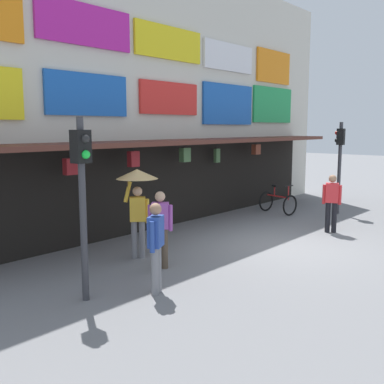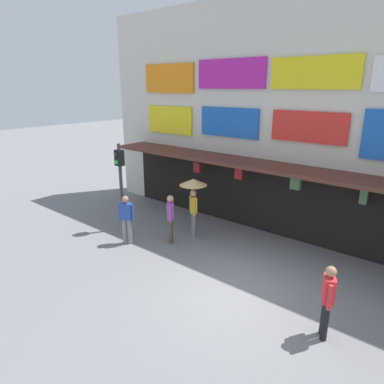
# 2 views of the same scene
# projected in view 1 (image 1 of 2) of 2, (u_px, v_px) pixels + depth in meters

# --- Properties ---
(ground_plane) EXTENTS (80.00, 80.00, 0.00)m
(ground_plane) POSITION_uv_depth(u_px,v_px,m) (282.00, 247.00, 11.45)
(ground_plane) COLOR slate
(shopfront) EXTENTS (18.00, 2.60, 8.00)m
(shopfront) POSITION_uv_depth(u_px,v_px,m) (155.00, 96.00, 13.86)
(shopfront) COLOR beige
(shopfront) RESTS_ON ground
(traffic_light_near) EXTENTS (0.29, 0.33, 3.20)m
(traffic_light_near) POSITION_uv_depth(u_px,v_px,m) (82.00, 180.00, 7.63)
(traffic_light_near) COLOR #38383D
(traffic_light_near) RESTS_ON ground
(traffic_light_far) EXTENTS (0.32, 0.35, 3.20)m
(traffic_light_far) POSITION_uv_depth(u_px,v_px,m) (340.00, 153.00, 15.59)
(traffic_light_far) COLOR #38383D
(traffic_light_far) RESTS_ON ground
(bicycle_parked) EXTENTS (0.93, 1.28, 1.05)m
(bicycle_parked) POSITION_uv_depth(u_px,v_px,m) (278.00, 202.00, 15.88)
(bicycle_parked) COLOR black
(bicycle_parked) RESTS_ON ground
(pedestrian_in_black) EXTENTS (0.48, 0.37, 1.68)m
(pedestrian_in_black) POSITION_uv_depth(u_px,v_px,m) (156.00, 243.00, 8.13)
(pedestrian_in_black) COLOR gray
(pedestrian_in_black) RESTS_ON ground
(pedestrian_with_umbrella) EXTENTS (0.96, 0.96, 2.08)m
(pedestrian_with_umbrella) POSITION_uv_depth(u_px,v_px,m) (137.00, 188.00, 10.26)
(pedestrian_with_umbrella) COLOR gray
(pedestrian_with_umbrella) RESTS_ON ground
(pedestrian_in_red) EXTENTS (0.40, 0.43, 1.68)m
(pedestrian_in_red) POSITION_uv_depth(u_px,v_px,m) (160.00, 225.00, 9.59)
(pedestrian_in_red) COLOR brown
(pedestrian_in_red) RESTS_ON ground
(pedestrian_in_purple) EXTENTS (0.35, 0.49, 1.68)m
(pedestrian_in_purple) POSITION_uv_depth(u_px,v_px,m) (332.00, 200.00, 12.90)
(pedestrian_in_purple) COLOR black
(pedestrian_in_purple) RESTS_ON ground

